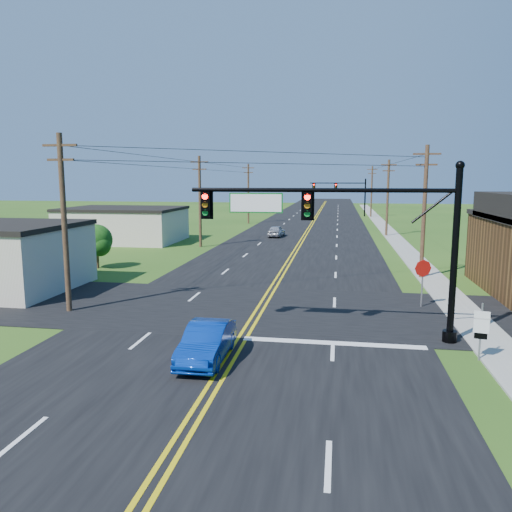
% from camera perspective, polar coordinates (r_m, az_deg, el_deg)
% --- Properties ---
extents(ground, '(260.00, 260.00, 0.00)m').
position_cam_1_polar(ground, '(15.29, -7.48, -17.53)').
color(ground, '#224614').
rests_on(ground, ground).
extents(road_main, '(16.00, 220.00, 0.04)m').
position_cam_1_polar(road_main, '(63.58, 5.65, 2.68)').
color(road_main, black).
rests_on(road_main, ground).
extents(road_cross, '(70.00, 10.00, 0.04)m').
position_cam_1_polar(road_cross, '(26.30, 0.13, -6.05)').
color(road_cross, black).
rests_on(road_cross, ground).
extents(sidewalk, '(2.00, 160.00, 0.08)m').
position_cam_1_polar(sidewalk, '(53.90, 16.14, 1.30)').
color(sidewalk, gray).
rests_on(sidewalk, ground).
extents(signal_mast_main, '(11.30, 0.60, 7.48)m').
position_cam_1_polar(signal_mast_main, '(21.19, 10.03, 3.21)').
color(signal_mast_main, black).
rests_on(signal_mast_main, ground).
extents(signal_mast_far, '(10.98, 0.60, 7.48)m').
position_cam_1_polar(signal_mast_far, '(93.12, 9.68, 7.32)').
color(signal_mast_far, black).
rests_on(signal_mast_far, ground).
extents(cream_bldg_far, '(12.20, 9.20, 3.70)m').
position_cam_1_polar(cream_bldg_far, '(56.28, -14.91, 3.51)').
color(cream_bldg_far, beige).
rests_on(cream_bldg_far, ground).
extents(utility_pole_left_a, '(1.80, 0.28, 9.00)m').
position_cam_1_polar(utility_pole_left_a, '(26.87, -21.08, 3.86)').
color(utility_pole_left_a, '#39221A').
rests_on(utility_pole_left_a, ground).
extents(utility_pole_left_b, '(1.80, 0.28, 9.00)m').
position_cam_1_polar(utility_pole_left_b, '(50.02, -6.43, 6.41)').
color(utility_pole_left_b, '#39221A').
rests_on(utility_pole_left_b, ground).
extents(utility_pole_left_c, '(1.80, 0.28, 9.00)m').
position_cam_1_polar(utility_pole_left_c, '(76.34, -0.88, 7.28)').
color(utility_pole_left_c, '#39221A').
rests_on(utility_pole_left_c, ground).
extents(utility_pole_right_a, '(1.80, 0.28, 9.00)m').
position_cam_1_polar(utility_pole_right_a, '(35.61, 18.67, 5.06)').
color(utility_pole_right_a, '#39221A').
rests_on(utility_pole_right_a, ground).
extents(utility_pole_right_b, '(1.80, 0.28, 9.00)m').
position_cam_1_polar(utility_pole_right_b, '(61.39, 14.82, 6.61)').
color(utility_pole_right_b, '#39221A').
rests_on(utility_pole_right_b, ground).
extents(utility_pole_right_c, '(1.80, 0.28, 9.00)m').
position_cam_1_polar(utility_pole_right_c, '(91.29, 13.08, 7.31)').
color(utility_pole_right_c, '#39221A').
rests_on(utility_pole_right_c, ground).
extents(tree_right_back, '(3.00, 3.00, 4.10)m').
position_cam_1_polar(tree_right_back, '(41.08, 26.20, 2.08)').
color(tree_right_back, '#39221A').
rests_on(tree_right_back, ground).
extents(tree_left, '(2.40, 2.40, 3.37)m').
position_cam_1_polar(tree_left, '(39.75, -17.77, 1.74)').
color(tree_left, '#39221A').
rests_on(tree_left, ground).
extents(blue_car, '(1.50, 4.21, 1.38)m').
position_cam_1_polar(blue_car, '(19.03, -5.63, -9.86)').
color(blue_car, '#072E99').
rests_on(blue_car, ground).
extents(distant_car, '(1.87, 4.01, 1.33)m').
position_cam_1_polar(distant_car, '(58.62, 2.34, 2.83)').
color(distant_car, '#B2B1B6').
rests_on(distant_car, ground).
extents(route_sign, '(0.55, 0.14, 2.21)m').
position_cam_1_polar(route_sign, '(20.56, 24.34, -7.45)').
color(route_sign, slate).
rests_on(route_sign, ground).
extents(stop_sign, '(0.88, 0.33, 2.57)m').
position_cam_1_polar(stop_sign, '(27.69, 18.52, -1.87)').
color(stop_sign, slate).
rests_on(stop_sign, ground).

